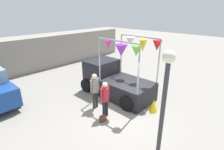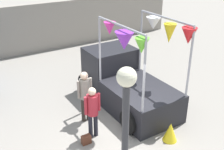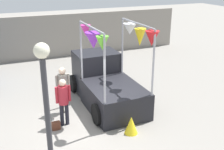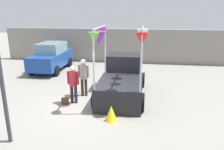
{
  "view_description": "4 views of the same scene",
  "coord_description": "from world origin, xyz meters",
  "px_view_note": "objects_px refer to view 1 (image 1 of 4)",
  "views": [
    {
      "loc": [
        -5.58,
        -4.74,
        4.61
      ],
      "look_at": [
        0.29,
        0.7,
        1.58
      ],
      "focal_mm": 28.0,
      "sensor_mm": 36.0,
      "label": 1
    },
    {
      "loc": [
        -4.02,
        -6.17,
        5.39
      ],
      "look_at": [
        0.31,
        0.77,
        1.57
      ],
      "focal_mm": 45.0,
      "sensor_mm": 36.0,
      "label": 2
    },
    {
      "loc": [
        -2.6,
        -8.38,
        5.01
      ],
      "look_at": [
        1.02,
        0.17,
        1.57
      ],
      "focal_mm": 45.0,
      "sensor_mm": 36.0,
      "label": 3
    },
    {
      "loc": [
        2.18,
        -8.48,
        3.91
      ],
      "look_at": [
        0.93,
        0.1,
        1.37
      ],
      "focal_mm": 35.0,
      "sensor_mm": 36.0,
      "label": 4
    }
  ],
  "objects_px": {
    "folded_kite_bundle_sunflower": "(154,106)",
    "vendor_truck": "(114,79)",
    "person_vendor": "(95,88)",
    "handbag": "(103,118)",
    "person_customer": "(105,96)",
    "street_lamp": "(164,100)"
  },
  "relations": [
    {
      "from": "person_vendor",
      "to": "street_lamp",
      "type": "height_order",
      "value": "street_lamp"
    },
    {
      "from": "person_customer",
      "to": "person_vendor",
      "type": "height_order",
      "value": "person_vendor"
    },
    {
      "from": "vendor_truck",
      "to": "handbag",
      "type": "distance_m",
      "value": 2.9
    },
    {
      "from": "handbag",
      "to": "vendor_truck",
      "type": "bearing_deg",
      "value": 32.69
    },
    {
      "from": "person_customer",
      "to": "vendor_truck",
      "type": "bearing_deg",
      "value": 33.19
    },
    {
      "from": "person_vendor",
      "to": "street_lamp",
      "type": "relative_size",
      "value": 0.47
    },
    {
      "from": "person_customer",
      "to": "person_vendor",
      "type": "bearing_deg",
      "value": 76.76
    },
    {
      "from": "person_vendor",
      "to": "street_lamp",
      "type": "xyz_separation_m",
      "value": [
        -1.26,
        -4.09,
        1.38
      ]
    },
    {
      "from": "street_lamp",
      "to": "folded_kite_bundle_sunflower",
      "type": "xyz_separation_m",
      "value": [
        2.91,
        1.79,
        -2.16
      ]
    },
    {
      "from": "street_lamp",
      "to": "folded_kite_bundle_sunflower",
      "type": "relative_size",
      "value": 6.23
    },
    {
      "from": "folded_kite_bundle_sunflower",
      "to": "vendor_truck",
      "type": "bearing_deg",
      "value": 86.89
    },
    {
      "from": "person_customer",
      "to": "folded_kite_bundle_sunflower",
      "type": "bearing_deg",
      "value": -36.71
    },
    {
      "from": "vendor_truck",
      "to": "person_customer",
      "type": "xyz_separation_m",
      "value": [
        -2.01,
        -1.32,
        0.14
      ]
    },
    {
      "from": "person_vendor",
      "to": "handbag",
      "type": "height_order",
      "value": "person_vendor"
    },
    {
      "from": "handbag",
      "to": "folded_kite_bundle_sunflower",
      "type": "relative_size",
      "value": 0.47
    },
    {
      "from": "vendor_truck",
      "to": "person_customer",
      "type": "relative_size",
      "value": 2.4
    },
    {
      "from": "person_customer",
      "to": "street_lamp",
      "type": "xyz_separation_m",
      "value": [
        -1.04,
        -3.18,
        1.44
      ]
    },
    {
      "from": "person_customer",
      "to": "folded_kite_bundle_sunflower",
      "type": "relative_size",
      "value": 2.81
    },
    {
      "from": "vendor_truck",
      "to": "street_lamp",
      "type": "distance_m",
      "value": 5.66
    },
    {
      "from": "vendor_truck",
      "to": "street_lamp",
      "type": "relative_size",
      "value": 1.08
    },
    {
      "from": "person_customer",
      "to": "person_vendor",
      "type": "relative_size",
      "value": 0.95
    },
    {
      "from": "person_customer",
      "to": "handbag",
      "type": "height_order",
      "value": "person_customer"
    }
  ]
}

